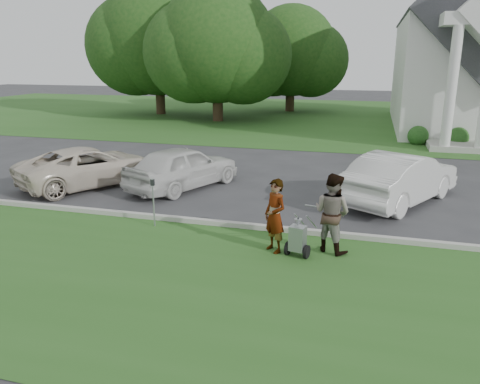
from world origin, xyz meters
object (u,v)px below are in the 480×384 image
at_px(car_d, 401,178).
at_px(car_b, 183,167).
at_px(car_a, 90,166).
at_px(tree_back, 291,55).
at_px(striping_cart, 298,239).
at_px(tree_far, 158,43).
at_px(person_right, 332,213).
at_px(church, 476,35).
at_px(tree_left, 217,49).
at_px(parking_meter_near, 153,197).
at_px(person_left, 275,216).

bearing_deg(car_d, car_b, 31.08).
bearing_deg(car_a, tree_back, -64.88).
xyz_separation_m(tree_back, striping_cart, (5.55, -30.92, -4.29)).
distance_m(tree_far, car_b, 24.05).
bearing_deg(person_right, tree_back, -50.63).
bearing_deg(striping_cart, car_a, 164.78).
height_order(church, car_a, church).
height_order(car_b, car_d, car_d).
xyz_separation_m(striping_cart, person_right, (0.72, 0.54, 0.53)).
distance_m(church, tree_back, 14.77).
relative_size(person_right, car_b, 0.43).
bearing_deg(person_right, church, -78.29).
height_order(tree_left, car_b, tree_left).
distance_m(tree_back, parking_meter_near, 30.24).
distance_m(person_left, parking_meter_near, 3.66).
relative_size(tree_far, person_left, 6.48).
distance_m(church, tree_left, 17.07).
distance_m(tree_left, tree_back, 8.95).
xyz_separation_m(striping_cart, car_a, (-8.34, 4.37, 0.27)).
bearing_deg(car_a, parking_meter_near, 172.08).
bearing_deg(car_d, parking_meter_near, 61.53).
distance_m(church, striping_cart, 25.77).
distance_m(striping_cart, car_b, 6.96).
height_order(church, tree_far, church).
bearing_deg(car_a, person_left, -177.46).
bearing_deg(car_a, tree_left, -55.15).
distance_m(parking_meter_near, car_b, 4.04).
bearing_deg(person_left, tree_back, 140.43).
relative_size(church, car_a, 4.74).
height_order(tree_back, striping_cart, tree_back).
bearing_deg(striping_cart, person_right, 49.21).
distance_m(car_b, car_d, 7.42).
height_order(person_left, car_a, person_left).
bearing_deg(tree_back, car_d, -72.64).
xyz_separation_m(tree_left, striping_cart, (9.55, -22.92, -4.67)).
height_order(striping_cart, person_right, person_right).
bearing_deg(church, tree_far, 175.34).
distance_m(person_right, parking_meter_near, 4.88).
distance_m(striping_cart, person_right, 1.04).
relative_size(person_left, car_d, 0.36).
xyz_separation_m(tree_left, car_b, (4.64, -17.99, -4.34)).
bearing_deg(tree_left, church, 3.79).
bearing_deg(parking_meter_near, tree_left, 103.82).
distance_m(tree_far, person_left, 30.20).
xyz_separation_m(person_right, car_b, (-5.63, 4.39, -0.19)).
xyz_separation_m(tree_far, car_a, (7.21, -21.56, -4.99)).
height_order(person_left, parking_meter_near, person_left).
distance_m(tree_back, car_b, 26.30).
xyz_separation_m(striping_cart, parking_meter_near, (-4.15, 0.96, 0.43)).
height_order(striping_cart, car_d, car_d).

